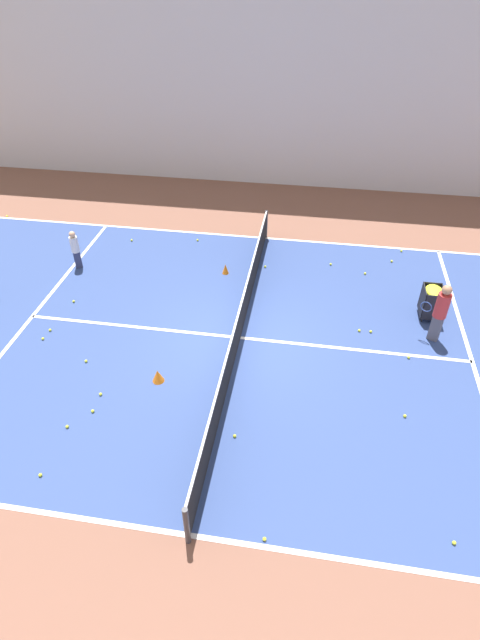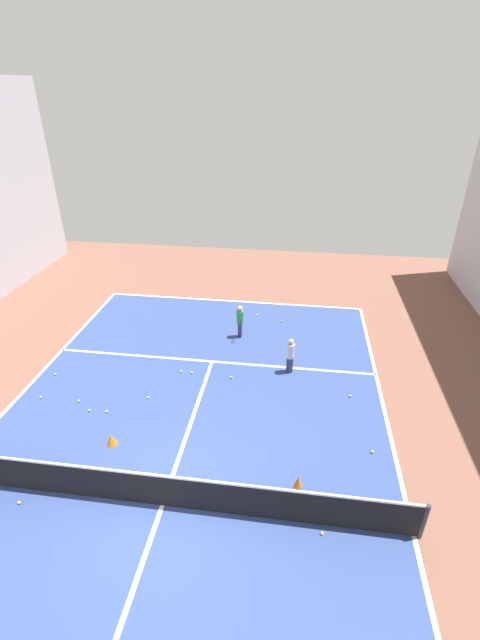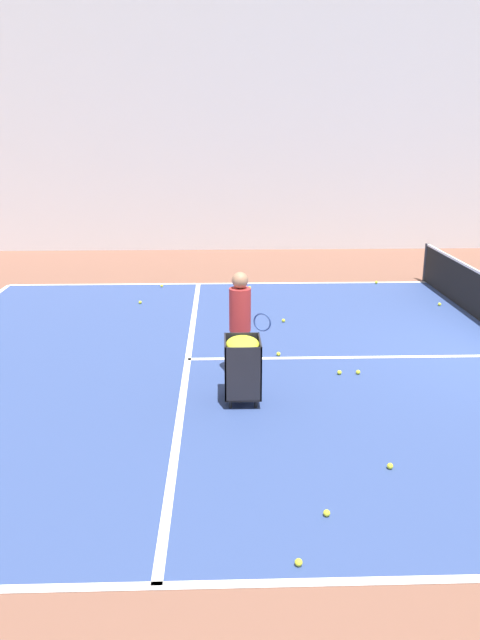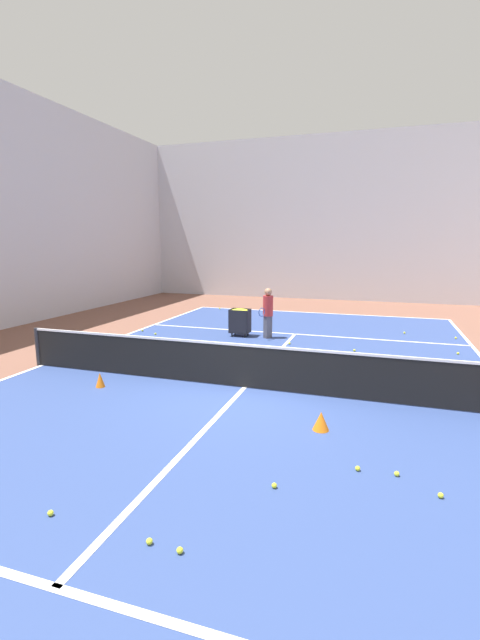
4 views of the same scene
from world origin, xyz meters
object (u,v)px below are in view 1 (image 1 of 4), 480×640
(ball_cart, at_px, (432,297))
(training_cone_0, at_px, (225,269))
(child_midcourt, at_px, (75,247))
(training_cone_1, at_px, (158,376))
(tennis_net, at_px, (240,322))
(coach_at_net, at_px, (441,309))

(ball_cart, xyz_separation_m, training_cone_0, (-1.27, -5.74, -0.48))
(ball_cart, bearing_deg, child_midcourt, -95.04)
(training_cone_0, xyz_separation_m, training_cone_1, (4.78, -0.68, -0.00))
(ball_cart, bearing_deg, training_cone_0, -102.50)
(tennis_net, relative_size, training_cone_1, 35.08)
(tennis_net, distance_m, child_midcourt, 6.03)
(child_midcourt, height_order, training_cone_0, child_midcourt)
(child_midcourt, relative_size, ball_cart, 1.34)
(coach_at_net, xyz_separation_m, training_cone_0, (-2.22, -5.74, -0.77))
(child_midcourt, bearing_deg, training_cone_1, -86.30)
(tennis_net, height_order, ball_cart, tennis_net)
(child_midcourt, bearing_deg, ball_cart, -42.39)
(ball_cart, relative_size, training_cone_1, 2.92)
(training_cone_0, bearing_deg, coach_at_net, 68.91)
(child_midcourt, relative_size, training_cone_1, 3.90)
(training_cone_0, distance_m, training_cone_1, 4.83)
(training_cone_1, bearing_deg, training_cone_0, 171.90)
(child_midcourt, distance_m, training_cone_0, 4.57)
(child_midcourt, height_order, training_cone_1, child_midcourt)
(training_cone_0, bearing_deg, ball_cart, 77.50)
(training_cone_0, bearing_deg, child_midcourt, -85.35)
(ball_cart, bearing_deg, training_cone_1, -61.37)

